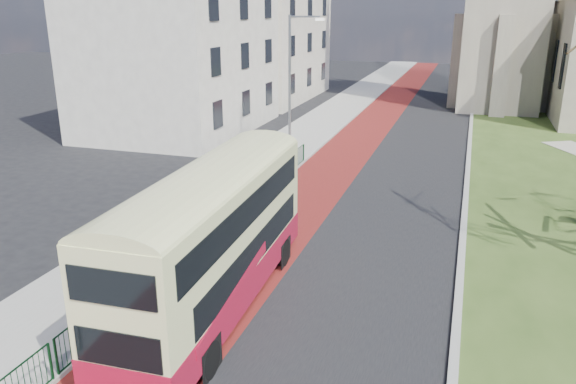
% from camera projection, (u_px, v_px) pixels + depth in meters
% --- Properties ---
extents(ground, '(160.00, 160.00, 0.00)m').
position_uv_depth(ground, '(250.00, 300.00, 17.21)').
color(ground, black).
rests_on(ground, ground).
extents(road_carriageway, '(9.00, 120.00, 0.01)m').
position_uv_depth(road_carriageway, '(391.00, 152.00, 34.83)').
color(road_carriageway, black).
rests_on(road_carriageway, ground).
extents(bus_lane, '(3.40, 120.00, 0.01)m').
position_uv_depth(bus_lane, '(349.00, 148.00, 35.62)').
color(bus_lane, '#591414').
rests_on(bus_lane, ground).
extents(pavement_west, '(4.00, 120.00, 0.12)m').
position_uv_depth(pavement_west, '(292.00, 143.00, 36.72)').
color(pavement_west, gray).
rests_on(pavement_west, ground).
extents(kerb_west, '(0.25, 120.00, 0.13)m').
position_uv_depth(kerb_west, '(321.00, 145.00, 36.13)').
color(kerb_west, '#999993').
rests_on(kerb_west, ground).
extents(kerb_east, '(0.25, 80.00, 0.13)m').
position_uv_depth(kerb_east, '(469.00, 149.00, 35.27)').
color(kerb_east, '#999993').
rests_on(kerb_east, ground).
extents(pedestrian_railing, '(0.07, 24.00, 1.12)m').
position_uv_depth(pedestrian_railing, '(216.00, 226.00, 21.51)').
color(pedestrian_railing, '#0B3216').
rests_on(pedestrian_railing, ground).
extents(street_block_near, '(10.30, 14.30, 13.00)m').
position_uv_depth(street_block_near, '(178.00, 38.00, 39.14)').
color(street_block_near, beige).
rests_on(street_block_near, ground).
extents(street_block_far, '(10.30, 16.30, 11.50)m').
position_uv_depth(street_block_far, '(259.00, 37.00, 53.83)').
color(street_block_far, beige).
rests_on(street_block_far, ground).
extents(streetlamp, '(2.13, 0.18, 8.00)m').
position_uv_depth(streetlamp, '(292.00, 77.00, 33.30)').
color(streetlamp, gray).
rests_on(streetlamp, pavement_west).
extents(bus, '(2.74, 10.17, 4.21)m').
position_uv_depth(bus, '(213.00, 234.00, 15.94)').
color(bus, maroon).
rests_on(bus, ground).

